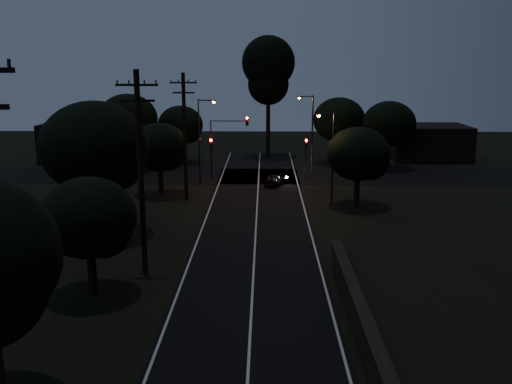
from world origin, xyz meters
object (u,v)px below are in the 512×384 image
object	(u,v)px
tall_pine	(268,70)
signal_mast	(228,136)
streetlight_a	(201,136)
car	(275,180)
utility_pole_far	(185,135)
streetlight_b	(311,128)
signal_left	(211,152)
signal_right	(306,152)
streetlight_c	(331,152)
utility_pole_mid	(141,170)

from	to	relation	value
tall_pine	signal_mast	distance (m)	16.65
streetlight_a	car	xyz separation A→B (m)	(6.89, -0.33, -4.10)
utility_pole_far	tall_pine	xyz separation A→B (m)	(7.00, 23.00, 4.92)
streetlight_b	utility_pole_far	bearing A→B (deg)	-133.30
signal_left	streetlight_a	bearing A→B (deg)	-109.59
signal_left	car	xyz separation A→B (m)	(6.18, -2.32, -2.30)
tall_pine	signal_left	distance (m)	17.72
signal_right	streetlight_c	bearing A→B (deg)	-82.98
streetlight_a	car	distance (m)	8.02
streetlight_a	streetlight_c	size ratio (longest dim) A/B	1.07
tall_pine	car	size ratio (longest dim) A/B	4.56
utility_pole_far	streetlight_b	xyz separation A→B (m)	(11.31, 12.00, -0.85)
signal_mast	streetlight_a	size ratio (longest dim) A/B	0.78
streetlight_c	car	xyz separation A→B (m)	(-4.25, 7.67, -3.81)
utility_pole_far	signal_mast	bearing A→B (deg)	68.89
signal_right	signal_left	bearing A→B (deg)	180.00
signal_mast	streetlight_b	xyz separation A→B (m)	(8.22, 4.01, 0.30)
signal_mast	streetlight_a	world-z (taller)	streetlight_a
streetlight_a	car	size ratio (longest dim) A/B	2.53
signal_right	streetlight_a	distance (m)	10.26
signal_left	streetlight_a	size ratio (longest dim) A/B	0.51
signal_left	car	world-z (taller)	signal_left
signal_right	streetlight_b	bearing A→B (deg)	80.00
streetlight_c	car	bearing A→B (deg)	119.00
utility_pole_mid	tall_pine	world-z (taller)	tall_pine
utility_pole_mid	signal_mast	distance (m)	25.22
utility_pole_mid	streetlight_b	distance (m)	31.15
signal_right	streetlight_b	world-z (taller)	streetlight_b
car	streetlight_a	bearing A→B (deg)	20.43
car	utility_pole_mid	bearing A→B (deg)	94.70
utility_pole_far	tall_pine	size ratio (longest dim) A/B	0.73
signal_right	car	world-z (taller)	signal_right
signal_right	streetlight_a	bearing A→B (deg)	-168.66
signal_mast	streetlight_c	xyz separation A→B (m)	(8.74, -9.99, 0.01)
signal_right	car	size ratio (longest dim) A/B	1.30
signal_mast	car	world-z (taller)	signal_mast
utility_pole_mid	car	bearing A→B (deg)	71.52
utility_pole_far	streetlight_a	bearing A→B (deg)	83.41
tall_pine	car	xyz separation A→B (m)	(0.58, -17.33, -9.86)
utility_pole_far	signal_right	xyz separation A→B (m)	(10.60, 7.99, -2.65)
signal_left	car	size ratio (longest dim) A/B	1.30
streetlight_b	streetlight_c	xyz separation A→B (m)	(0.52, -14.00, -0.29)
signal_right	streetlight_c	xyz separation A→B (m)	(1.23, -9.99, 1.51)
utility_pole_mid	signal_mast	xyz separation A→B (m)	(3.09, 24.99, -1.40)
signal_left	signal_right	world-z (taller)	same
streetlight_c	car	distance (m)	9.56
streetlight_c	utility_pole_far	bearing A→B (deg)	170.40
signal_left	streetlight_b	xyz separation A→B (m)	(9.91, 4.01, 1.80)
tall_pine	signal_left	xyz separation A→B (m)	(-5.60, -15.01, -7.57)
utility_pole_mid	tall_pine	size ratio (longest dim) A/B	0.76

